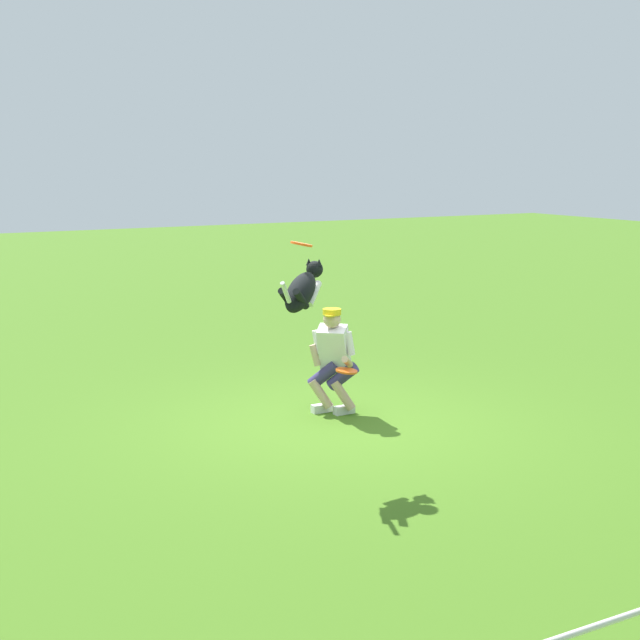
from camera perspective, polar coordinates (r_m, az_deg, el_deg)
name	(u,v)px	position (r m, az deg, el deg)	size (l,w,h in m)	color
ground_plane	(336,426)	(10.58, 0.99, -6.67)	(60.00, 60.00, 0.00)	#45721E
person	(333,357)	(10.94, 0.83, -2.33)	(0.58, 0.71, 1.29)	silver
dog	(302,290)	(8.81, -1.11, 1.91)	(0.80, 0.71, 0.53)	black
frisbee_flying	(301,244)	(9.00, -1.17, 4.78)	(0.22, 0.22, 0.02)	#F75314
frisbee_held	(347,371)	(10.62, 1.68, -3.20)	(0.26, 0.26, 0.02)	#E65619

